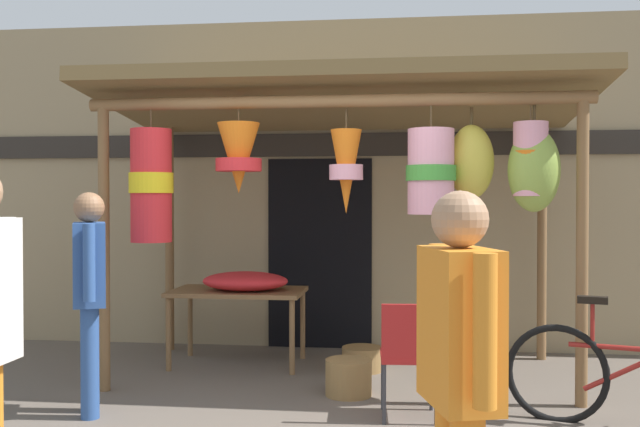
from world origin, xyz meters
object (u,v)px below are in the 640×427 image
flower_heap_on_table (247,281)px  customer_foreground (459,365)px  wicker_basket_by_table (362,359)px  wicker_basket_spare (349,377)px  parked_bicycle (636,379)px  folding_chair (409,350)px  shopper_by_bananas (90,284)px  display_table (238,297)px

flower_heap_on_table → customer_foreground: 4.18m
wicker_basket_by_table → wicker_basket_spare: size_ratio=1.00×
parked_bicycle → customer_foreground: 2.77m
wicker_basket_by_table → wicker_basket_spare: (-0.06, -0.84, 0.04)m
flower_heap_on_table → folding_chair: 2.12m
customer_foreground → wicker_basket_spare: bearing=102.6°
wicker_basket_spare → wicker_basket_by_table: bearing=86.2°
flower_heap_on_table → wicker_basket_by_table: size_ratio=2.18×
wicker_basket_by_table → parked_bicycle: bearing=-36.6°
customer_foreground → shopper_by_bananas: shopper_by_bananas is taller
folding_chair → wicker_basket_spare: bearing=129.0°
flower_heap_on_table → customer_foreground: customer_foreground is taller
flower_heap_on_table → parked_bicycle: parked_bicycle is taller
flower_heap_on_table → parked_bicycle: bearing=-26.0°
folding_chair → wicker_basket_spare: folding_chair is taller
folding_chair → customer_foreground: customer_foreground is taller
flower_heap_on_table → folding_chair: size_ratio=0.96×
shopper_by_bananas → customer_foreground: bearing=-41.6°
parked_bicycle → customer_foreground: customer_foreground is taller
parked_bicycle → shopper_by_bananas: size_ratio=1.05×
wicker_basket_by_table → customer_foreground: (0.61, -3.79, 0.83)m
customer_foreground → shopper_by_bananas: 3.33m
folding_chair → parked_bicycle: bearing=-0.8°
customer_foreground → shopper_by_bananas: size_ratio=0.99×
folding_chair → customer_foreground: bearing=-85.6°
display_table → customer_foreground: (1.79, -3.90, 0.30)m
flower_heap_on_table → wicker_basket_spare: size_ratio=2.18×
flower_heap_on_table → wicker_basket_spare: flower_heap_on_table is taller
display_table → flower_heap_on_table: (0.10, -0.08, 0.16)m
flower_heap_on_table → folding_chair: (1.51, -1.46, -0.30)m
folding_chair → shopper_by_bananas: bearing=-176.2°
flower_heap_on_table → shopper_by_bananas: shopper_by_bananas is taller
wicker_basket_spare → shopper_by_bananas: 2.13m
flower_heap_on_table → wicker_basket_by_table: (1.08, -0.03, -0.70)m
parked_bicycle → customer_foreground: size_ratio=1.06×
shopper_by_bananas → wicker_basket_spare: bearing=22.2°
folding_chair → wicker_basket_spare: size_ratio=2.26×
display_table → wicker_basket_by_table: display_table is taller
wicker_basket_by_table → parked_bicycle: parked_bicycle is taller
display_table → folding_chair: bearing=-43.8°
display_table → wicker_basket_spare: (1.13, -0.95, -0.50)m
flower_heap_on_table → folding_chair: flower_heap_on_table is taller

